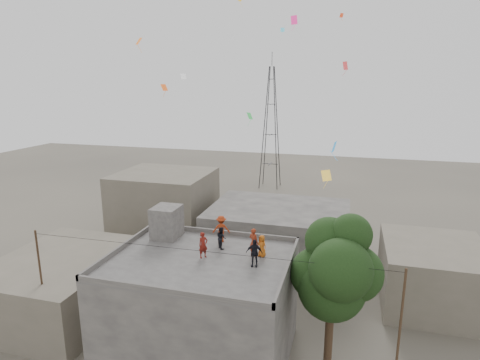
# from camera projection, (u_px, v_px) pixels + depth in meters

# --- Properties ---
(ground) EXTENTS (140.00, 140.00, 0.00)m
(ground) POSITION_uv_depth(u_px,v_px,m) (202.00, 355.00, 23.70)
(ground) COLOR #4A453C
(ground) RESTS_ON ground
(main_building) EXTENTS (10.00, 8.00, 6.10)m
(main_building) POSITION_uv_depth(u_px,v_px,m) (201.00, 309.00, 22.98)
(main_building) COLOR #464441
(main_building) RESTS_ON ground
(parapet) EXTENTS (10.00, 8.00, 0.30)m
(parapet) POSITION_uv_depth(u_px,v_px,m) (200.00, 257.00, 22.22)
(parapet) COLOR #464441
(parapet) RESTS_ON main_building
(stair_head_box) EXTENTS (1.60, 1.80, 2.00)m
(stair_head_box) POSITION_uv_depth(u_px,v_px,m) (167.00, 222.00, 25.29)
(stair_head_box) COLOR #464441
(stair_head_box) RESTS_ON main_building
(neighbor_west) EXTENTS (8.00, 10.00, 4.00)m
(neighbor_west) POSITION_uv_depth(u_px,v_px,m) (64.00, 284.00, 27.96)
(neighbor_west) COLOR #615A4C
(neighbor_west) RESTS_ON ground
(neighbor_north) EXTENTS (12.00, 9.00, 5.00)m
(neighbor_north) POSITION_uv_depth(u_px,v_px,m) (278.00, 235.00, 35.70)
(neighbor_north) COLOR #464441
(neighbor_north) RESTS_ON ground
(neighbor_northwest) EXTENTS (9.00, 8.00, 7.00)m
(neighbor_northwest) POSITION_uv_depth(u_px,v_px,m) (165.00, 207.00, 40.46)
(neighbor_northwest) COLOR #615A4C
(neighbor_northwest) RESTS_ON ground
(neighbor_east) EXTENTS (7.00, 8.00, 4.40)m
(neighbor_east) POSITION_uv_depth(u_px,v_px,m) (433.00, 274.00, 28.90)
(neighbor_east) COLOR #615A4C
(neighbor_east) RESTS_ON ground
(tree) EXTENTS (4.90, 4.60, 9.10)m
(tree) POSITION_uv_depth(u_px,v_px,m) (336.00, 271.00, 20.90)
(tree) COLOR black
(tree) RESTS_ON ground
(utility_line) EXTENTS (20.12, 0.62, 7.40)m
(utility_line) POSITION_uv_depth(u_px,v_px,m) (201.00, 309.00, 21.49)
(utility_line) COLOR black
(utility_line) RESTS_ON ground
(transmission_tower) EXTENTS (2.97, 2.97, 20.01)m
(transmission_tower) POSITION_uv_depth(u_px,v_px,m) (271.00, 128.00, 60.06)
(transmission_tower) COLOR black
(transmission_tower) RESTS_ON ground
(person_red_adult) EXTENTS (0.71, 0.61, 1.64)m
(person_red_adult) POSITION_uv_depth(u_px,v_px,m) (254.00, 242.00, 22.55)
(person_red_adult) COLOR maroon
(person_red_adult) RESTS_ON main_building
(person_orange_child) EXTENTS (0.72, 0.63, 1.25)m
(person_orange_child) POSITION_uv_depth(u_px,v_px,m) (262.00, 246.00, 22.53)
(person_orange_child) COLOR #C05B15
(person_orange_child) RESTS_ON main_building
(person_dark_child) EXTENTS (0.79, 0.80, 1.31)m
(person_dark_child) POSITION_uv_depth(u_px,v_px,m) (221.00, 238.00, 23.65)
(person_dark_child) COLOR black
(person_dark_child) RESTS_ON main_building
(person_dark_adult) EXTENTS (0.92, 0.47, 1.51)m
(person_dark_adult) POSITION_uv_depth(u_px,v_px,m) (254.00, 253.00, 21.28)
(person_dark_adult) COLOR black
(person_dark_adult) RESTS_ON main_building
(person_orange_adult) EXTENTS (1.20, 0.90, 1.66)m
(person_orange_adult) POSITION_uv_depth(u_px,v_px,m) (221.00, 229.00, 24.60)
(person_orange_adult) COLOR #9C3011
(person_orange_adult) RESTS_ON main_building
(person_red_child) EXTENTS (0.63, 0.64, 1.49)m
(person_red_child) POSITION_uv_depth(u_px,v_px,m) (203.00, 245.00, 22.34)
(person_red_child) COLOR maroon
(person_red_child) RESTS_ON main_building
(kites) EXTENTS (15.35, 17.22, 12.06)m
(kites) POSITION_uv_depth(u_px,v_px,m) (256.00, 65.00, 25.66)
(kites) COLOR #E05517
(kites) RESTS_ON ground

